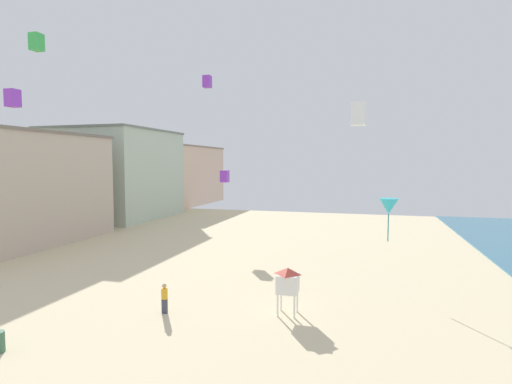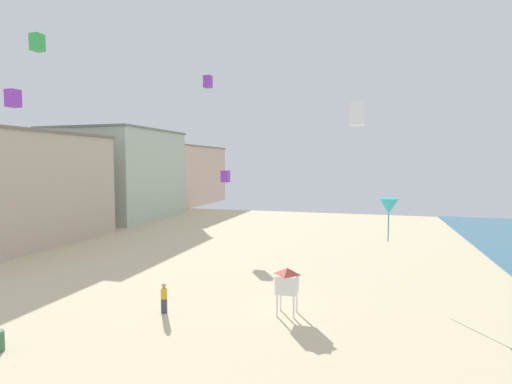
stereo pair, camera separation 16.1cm
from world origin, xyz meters
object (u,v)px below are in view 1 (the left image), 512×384
(lifeguard_stand, at_px, (288,281))
(kite_purple_box_3, at_px, (207,82))
(kite_cyan_delta, at_px, (389,206))
(kite_white_box, at_px, (358,114))
(kite_purple_box_2, at_px, (225,176))
(kite_purple_box, at_px, (13,98))
(kite_green_box, at_px, (36,42))
(kite_flyer, at_px, (164,297))

(lifeguard_stand, height_order, kite_purple_box_3, kite_purple_box_3)
(lifeguard_stand, xyz_separation_m, kite_cyan_delta, (5.37, 6.41, 3.51))
(kite_white_box, distance_m, kite_purple_box_2, 24.23)
(kite_white_box, bearing_deg, kite_purple_box_2, 124.44)
(kite_cyan_delta, height_order, kite_purple_box_2, kite_purple_box_2)
(kite_cyan_delta, height_order, kite_white_box, kite_white_box)
(lifeguard_stand, xyz_separation_m, kite_purple_box, (-14.71, -3.07, 9.85))
(kite_purple_box_2, height_order, kite_purple_box_3, kite_purple_box_3)
(kite_cyan_delta, distance_m, kite_purple_box_2, 18.89)
(kite_purple_box_2, bearing_deg, lifeguard_stand, -60.06)
(kite_purple_box, height_order, kite_white_box, kite_purple_box)
(kite_purple_box, bearing_deg, lifeguard_stand, 11.79)
(kite_purple_box, bearing_deg, kite_purple_box_2, 76.92)
(kite_cyan_delta, bearing_deg, kite_purple_box_3, 156.74)
(lifeguard_stand, xyz_separation_m, kite_green_box, (-16.74, 0.81, 14.11))
(kite_purple_box_2, relative_size, kite_purple_box_3, 1.14)
(kite_green_box, height_order, kite_cyan_delta, kite_green_box)
(lifeguard_stand, bearing_deg, kite_white_box, -42.05)
(kite_white_box, xyz_separation_m, kite_purple_box_2, (-13.56, 19.78, -3.47))
(kite_purple_box_3, bearing_deg, kite_green_box, -118.89)
(kite_white_box, bearing_deg, kite_purple_box, -178.09)
(kite_flyer, xyz_separation_m, kite_white_box, (10.05, -0.78, 9.38))
(kite_cyan_delta, bearing_deg, kite_purple_box, -154.73)
(kite_purple_box, relative_size, kite_purple_box_2, 0.79)
(kite_cyan_delta, bearing_deg, lifeguard_stand, -129.97)
(kite_white_box, height_order, kite_purple_box_3, kite_purple_box_3)
(kite_purple_box_2, bearing_deg, kite_flyer, -79.52)
(lifeguard_stand, xyz_separation_m, kite_purple_box_3, (-10.00, 13.02, 13.60))
(kite_green_box, xyz_separation_m, kite_purple_box_2, (6.76, 16.51, -9.13))
(kite_purple_box, bearing_deg, kite_white_box, 1.91)
(kite_flyer, height_order, kite_green_box, kite_green_box)
(lifeguard_stand, bearing_deg, kite_flyer, -173.03)
(kite_cyan_delta, relative_size, kite_white_box, 2.85)
(kite_cyan_delta, distance_m, kite_purple_box_3, 19.54)
(kite_green_box, distance_m, kite_cyan_delta, 25.15)
(kite_flyer, relative_size, kite_cyan_delta, 0.58)
(kite_green_box, bearing_deg, kite_purple_box_2, 67.73)
(kite_purple_box_2, xyz_separation_m, kite_purple_box_3, (-0.02, -4.30, 8.62))
(lifeguard_stand, bearing_deg, kite_green_box, 169.63)
(kite_flyer, xyz_separation_m, kite_purple_box_3, (-3.54, 14.70, 14.52))
(kite_purple_box_2, bearing_deg, kite_purple_box, -103.08)
(kite_purple_box, distance_m, kite_cyan_delta, 23.10)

